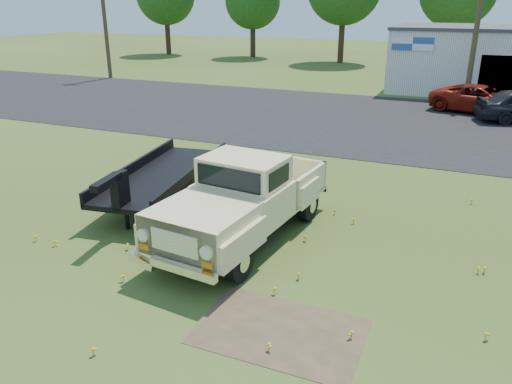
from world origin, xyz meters
TOP-DOWN VIEW (x-y plane):
  - ground at (0.00, 0.00)m, footprint 140.00×140.00m
  - asphalt_lot at (0.00, 15.00)m, footprint 90.00×14.00m
  - dirt_patch_a at (1.50, -3.00)m, footprint 3.00×2.00m
  - dirt_patch_b at (-2.00, 3.50)m, footprint 2.20×1.60m
  - commercial_building at (6.00, 26.99)m, footprint 14.20×8.20m
  - utility_pole_west at (-22.00, 22.00)m, footprint 1.60×0.30m
  - utility_pole_mid at (4.00, 22.00)m, footprint 1.60×0.30m
  - treeline_b at (-18.00, 41.00)m, footprint 5.76×5.76m
  - vintage_pickup_truck at (-0.67, 0.27)m, footprint 2.97×6.21m
  - flatbed_trailer at (-4.06, 1.87)m, footprint 2.86×6.39m
  - red_pickup at (4.75, 19.16)m, footprint 5.59×3.55m

SIDE VIEW (x-z plane):
  - ground at x=0.00m, z-range 0.00..0.00m
  - asphalt_lot at x=0.00m, z-range -0.01..0.01m
  - dirt_patch_a at x=1.50m, z-range -0.01..0.01m
  - dirt_patch_b at x=-2.00m, z-range -0.01..0.01m
  - red_pickup at x=4.75m, z-range 0.00..1.44m
  - flatbed_trailer at x=-4.06m, z-range 0.00..1.68m
  - vintage_pickup_truck at x=-0.67m, z-range 0.00..2.17m
  - commercial_building at x=6.00m, z-range 0.03..4.18m
  - utility_pole_west at x=-22.00m, z-range 0.10..9.10m
  - utility_pole_mid at x=4.00m, z-range 0.10..9.10m
  - treeline_b at x=-18.00m, z-range 1.38..9.95m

